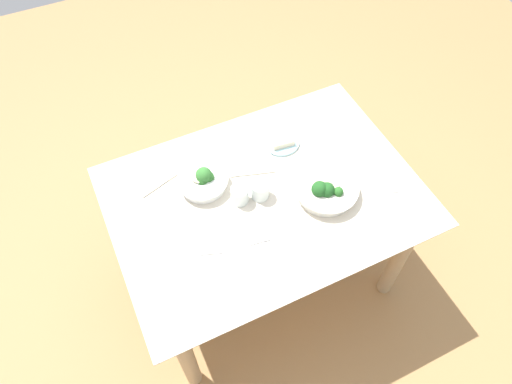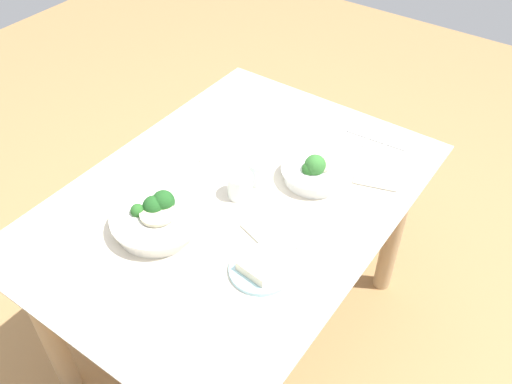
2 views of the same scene
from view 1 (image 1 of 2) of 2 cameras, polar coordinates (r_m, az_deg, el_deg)
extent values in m
plane|color=#9E7547|center=(2.56, 0.88, -9.58)|extent=(6.00, 6.00, 0.00)
cube|color=beige|center=(1.95, 1.15, -0.48)|extent=(1.27, 0.92, 0.01)
cube|color=tan|center=(1.96, 1.14, -0.74)|extent=(1.23, 0.89, 0.02)
cylinder|color=tan|center=(2.06, -8.53, -19.12)|extent=(0.07, 0.07, 0.68)
cylinder|color=tan|center=(2.31, 17.02, -7.58)|extent=(0.07, 0.07, 0.68)
cylinder|color=tan|center=(2.38, -14.46, -3.69)|extent=(0.07, 0.07, 0.68)
cylinder|color=tan|center=(2.60, 8.15, 4.80)|extent=(0.07, 0.07, 0.68)
cylinder|color=white|center=(1.97, -6.45, 1.12)|extent=(0.19, 0.19, 0.04)
cylinder|color=white|center=(1.95, -6.52, 1.53)|extent=(0.21, 0.21, 0.01)
sphere|color=#33702D|center=(1.94, -6.37, 2.08)|extent=(0.07, 0.07, 0.07)
sphere|color=#286023|center=(1.94, -6.55, 1.48)|extent=(0.05, 0.05, 0.05)
sphere|color=#286023|center=(1.94, -5.79, 1.84)|extent=(0.05, 0.05, 0.05)
cylinder|color=beige|center=(1.95, -6.93, 1.89)|extent=(0.07, 0.07, 0.01)
cylinder|color=silver|center=(1.96, 8.48, 0.18)|extent=(0.24, 0.24, 0.04)
cylinder|color=silver|center=(1.93, 8.58, 0.63)|extent=(0.27, 0.27, 0.01)
sphere|color=#286023|center=(1.91, 9.98, 0.02)|extent=(0.04, 0.04, 0.04)
sphere|color=#1E511E|center=(1.90, 7.74, 0.37)|extent=(0.07, 0.07, 0.07)
sphere|color=#1E511E|center=(1.91, 8.61, 0.24)|extent=(0.07, 0.07, 0.07)
cylinder|color=beige|center=(1.93, 8.58, 1.02)|extent=(0.10, 0.10, 0.01)
cylinder|color=#99C6D1|center=(2.13, 3.01, 6.17)|extent=(0.17, 0.17, 0.01)
cube|color=beige|center=(2.11, 3.03, 6.52)|extent=(0.11, 0.11, 0.03)
cylinder|color=silver|center=(1.92, 0.51, 0.26)|extent=(0.08, 0.08, 0.08)
cylinder|color=silver|center=(1.90, -2.01, -0.35)|extent=(0.07, 0.07, 0.08)
cube|color=#B7B7BC|center=(1.81, -5.32, -7.42)|extent=(0.07, 0.03, 0.00)
cube|color=#B7B7BC|center=(1.81, -6.92, -7.53)|extent=(0.03, 0.02, 0.00)
cube|color=#B7B7BC|center=(1.82, 0.05, -6.20)|extent=(0.07, 0.01, 0.00)
cube|color=#B7B7BC|center=(1.83, 1.43, -5.77)|extent=(0.03, 0.02, 0.00)
cube|color=#B7B7BC|center=(2.00, -15.00, -0.68)|extent=(0.02, 0.22, 0.00)
cube|color=#B7B7BC|center=(2.04, 16.13, 0.12)|extent=(0.18, 0.12, 0.00)
cube|color=#B1A997|center=(2.06, -0.67, 3.94)|extent=(0.23, 0.22, 0.01)
cube|color=#B1A997|center=(2.05, -12.27, 2.09)|extent=(0.24, 0.19, 0.01)
camera|label=2|loc=(2.35, 19.41, 41.44)|focal=38.68mm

